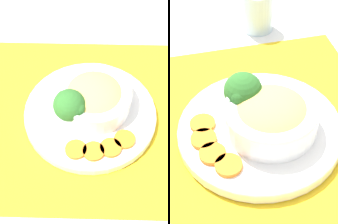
# 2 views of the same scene
# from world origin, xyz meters

# --- Properties ---
(ground_plane) EXTENTS (4.00, 4.00, 0.00)m
(ground_plane) POSITION_xyz_m (0.00, 0.00, 0.00)
(ground_plane) COLOR white
(placemat) EXTENTS (0.57, 0.51, 0.00)m
(placemat) POSITION_xyz_m (0.00, 0.00, 0.00)
(placemat) COLOR yellow
(placemat) RESTS_ON ground_plane
(plate) EXTENTS (0.28, 0.28, 0.02)m
(plate) POSITION_xyz_m (0.00, 0.00, 0.02)
(plate) COLOR white
(plate) RESTS_ON placemat
(bowl) EXTENTS (0.16, 0.16, 0.06)m
(bowl) POSITION_xyz_m (-0.01, -0.02, 0.05)
(bowl) COLOR white
(bowl) RESTS_ON plate
(broccoli_floret) EXTENTS (0.07, 0.07, 0.08)m
(broccoli_floret) POSITION_xyz_m (0.04, 0.02, 0.07)
(broccoli_floret) COLOR #759E51
(broccoli_floret) RESTS_ON plate
(carrot_slice_near) EXTENTS (0.04, 0.04, 0.01)m
(carrot_slice_near) POSITION_xyz_m (0.02, 0.10, 0.02)
(carrot_slice_near) COLOR orange
(carrot_slice_near) RESTS_ON plate
(carrot_slice_middle) EXTENTS (0.04, 0.04, 0.01)m
(carrot_slice_middle) POSITION_xyz_m (-0.02, 0.10, 0.02)
(carrot_slice_middle) COLOR orange
(carrot_slice_middle) RESTS_ON plate
(carrot_slice_far) EXTENTS (0.04, 0.04, 0.01)m
(carrot_slice_far) POSITION_xyz_m (-0.05, 0.08, 0.02)
(carrot_slice_far) COLOR orange
(carrot_slice_far) RESTS_ON plate
(carrot_slice_extra) EXTENTS (0.04, 0.04, 0.01)m
(carrot_slice_extra) POSITION_xyz_m (-0.08, 0.06, 0.02)
(carrot_slice_extra) COLOR orange
(carrot_slice_extra) RESTS_ON plate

